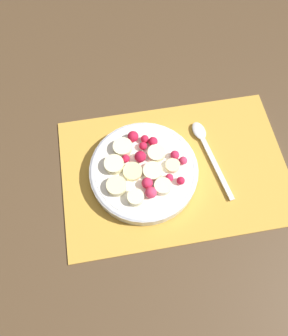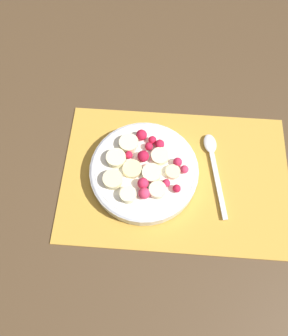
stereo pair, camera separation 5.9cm
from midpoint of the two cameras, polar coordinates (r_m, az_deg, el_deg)
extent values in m
plane|color=#4C3823|center=(0.63, 8.16, -1.92)|extent=(3.00, 3.00, 0.00)
cube|color=gold|center=(0.62, 8.19, -1.82)|extent=(0.43, 0.28, 0.01)
cylinder|color=silver|center=(0.61, 2.75, -1.14)|extent=(0.20, 0.20, 0.02)
torus|color=silver|center=(0.60, 2.79, -0.82)|extent=(0.20, 0.20, 0.01)
cylinder|color=white|center=(0.59, 2.81, -0.65)|extent=(0.18, 0.18, 0.00)
cylinder|color=#F4EAB7|center=(0.60, 5.60, 1.72)|extent=(0.04, 0.04, 0.01)
cylinder|color=beige|center=(0.59, 0.77, -0.51)|extent=(0.05, 0.05, 0.01)
cylinder|color=#F4EAB7|center=(0.57, 5.29, -4.18)|extent=(0.04, 0.04, 0.01)
cylinder|color=#F4EAB7|center=(0.61, 0.09, 4.00)|extent=(0.04, 0.04, 0.01)
cylinder|color=beige|center=(0.59, 7.86, -1.03)|extent=(0.04, 0.04, 0.01)
cylinder|color=beige|center=(0.58, -2.57, -2.35)|extent=(0.05, 0.05, 0.01)
cylinder|color=#F4EAB7|center=(0.59, 4.20, -1.20)|extent=(0.05, 0.05, 0.01)
cylinder|color=#F4EAB7|center=(0.57, 0.18, -5.02)|extent=(0.04, 0.04, 0.01)
cylinder|color=#F4EAB7|center=(0.59, -2.10, 1.39)|extent=(0.04, 0.04, 0.01)
sphere|color=#DB3356|center=(0.57, 2.98, -4.75)|extent=(0.02, 0.02, 0.02)
sphere|color=#D12347|center=(0.58, 6.78, -2.94)|extent=(0.01, 0.01, 0.01)
sphere|color=red|center=(0.61, 4.20, 4.60)|extent=(0.02, 0.02, 0.02)
sphere|color=red|center=(0.61, 5.50, 3.86)|extent=(0.02, 0.02, 0.02)
sphere|color=red|center=(0.61, 2.29, 5.47)|extent=(0.02, 0.02, 0.02)
sphere|color=#B21433|center=(0.59, 2.67, 1.77)|extent=(0.02, 0.02, 0.02)
sphere|color=#D12347|center=(0.57, 2.74, -2.99)|extent=(0.02, 0.02, 0.02)
sphere|color=red|center=(0.61, 3.61, 3.50)|extent=(0.02, 0.02, 0.02)
sphere|color=#D12347|center=(0.60, 8.59, 0.74)|extent=(0.02, 0.02, 0.02)
sphere|color=red|center=(0.60, 0.12, 1.98)|extent=(0.01, 0.01, 0.01)
sphere|color=#DB3356|center=(0.59, 9.87, -0.39)|extent=(0.01, 0.01, 0.01)
sphere|color=red|center=(0.58, 8.60, -3.87)|extent=(0.01, 0.01, 0.01)
cube|color=silver|center=(0.63, 15.41, -3.09)|extent=(0.03, 0.13, 0.00)
ellipsoid|color=silver|center=(0.66, 13.93, 3.90)|extent=(0.03, 0.04, 0.01)
camera|label=1|loc=(0.03, -87.12, 6.30)|focal=35.00mm
camera|label=2|loc=(0.03, 92.88, -6.30)|focal=35.00mm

